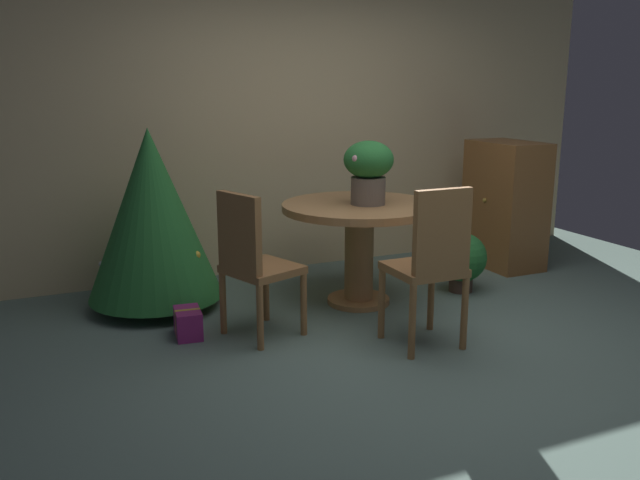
{
  "coord_description": "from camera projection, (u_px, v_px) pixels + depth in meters",
  "views": [
    {
      "loc": [
        -2.24,
        -3.32,
        1.65
      ],
      "look_at": [
        -0.56,
        0.45,
        0.67
      ],
      "focal_mm": 37.59,
      "sensor_mm": 36.0,
      "label": 1
    }
  ],
  "objects": [
    {
      "name": "holiday_tree",
      "position": [
        152.0,
        214.0,
        4.85
      ],
      "size": [
        0.98,
        0.98,
        1.33
      ],
      "color": "brown",
      "rests_on": "ground_plane"
    },
    {
      "name": "wooden_chair_near",
      "position": [
        431.0,
        260.0,
        4.12
      ],
      "size": [
        0.42,
        0.42,
        1.03
      ],
      "color": "#9E6B3D",
      "rests_on": "ground_plane"
    },
    {
      "name": "potted_plant",
      "position": [
        462.0,
        259.0,
        5.33
      ],
      "size": [
        0.39,
        0.39,
        0.48
      ],
      "color": "#4C382D",
      "rests_on": "ground_plane"
    },
    {
      "name": "round_dining_table",
      "position": [
        359.0,
        228.0,
        4.97
      ],
      "size": [
        1.15,
        1.15,
        0.77
      ],
      "color": "#B27F4C",
      "rests_on": "ground_plane"
    },
    {
      "name": "back_wall_panel",
      "position": [
        297.0,
        122.0,
        5.87
      ],
      "size": [
        6.0,
        0.1,
        2.6
      ],
      "primitive_type": "cube",
      "color": "beige",
      "rests_on": "ground_plane"
    },
    {
      "name": "gift_box_purple",
      "position": [
        188.0,
        323.0,
        4.41
      ],
      "size": [
        0.19,
        0.27,
        0.19
      ],
      "color": "#9E287A",
      "rests_on": "ground_plane"
    },
    {
      "name": "wooden_cabinet",
      "position": [
        505.0,
        205.0,
        6.02
      ],
      "size": [
        0.47,
        0.71,
        1.13
      ],
      "color": "brown",
      "rests_on": "ground_plane"
    },
    {
      "name": "ground_plane",
      "position": [
        430.0,
        349.0,
        4.22
      ],
      "size": [
        6.6,
        6.6,
        0.0
      ],
      "primitive_type": "plane",
      "color": "slate"
    },
    {
      "name": "wooden_chair_left",
      "position": [
        253.0,
        259.0,
        4.3
      ],
      "size": [
        0.54,
        0.55,
        0.97
      ],
      "color": "#9E6B3D",
      "rests_on": "ground_plane"
    },
    {
      "name": "flower_vase",
      "position": [
        368.0,
        168.0,
        4.84
      ],
      "size": [
        0.36,
        0.36,
        0.46
      ],
      "color": "#665B51",
      "rests_on": "round_dining_table"
    }
  ]
}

